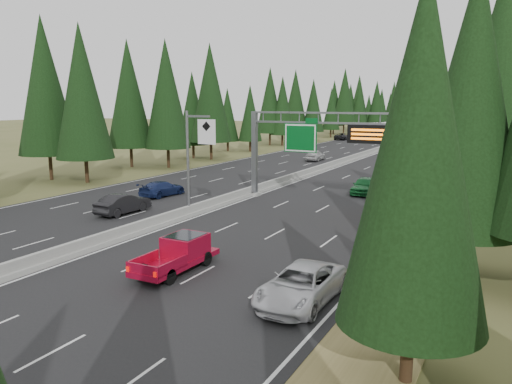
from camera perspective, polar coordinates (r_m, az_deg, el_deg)
road at (r=88.62m, az=13.46°, el=4.35°), size 32.00×260.00×0.08m
shoulder_right at (r=85.98m, az=25.03°, el=3.50°), size 3.60×260.00×0.06m
shoulder_left at (r=94.59m, az=2.94°, el=4.97°), size 3.60×260.00×0.06m
median_barrier at (r=88.58m, az=13.47°, el=4.60°), size 0.70×260.00×0.85m
sign_gantry at (r=42.49m, az=10.07°, el=5.45°), size 16.75×0.98×7.80m
hov_sign_pole at (r=37.32m, az=-7.11°, el=4.05°), size 2.80×0.50×8.00m
tree_row_left at (r=80.41m, az=-5.10°, el=10.55°), size 12.02×243.65×18.81m
silver_minivan at (r=22.13m, az=5.19°, el=-10.53°), size 2.73×5.72×1.57m
red_pickup at (r=26.40m, az=-8.59°, el=-6.72°), size 1.92×5.37×1.75m
car_ahead_green at (r=48.42m, az=12.28°, el=0.72°), size 2.10×4.82×1.62m
car_ahead_dkred at (r=57.10m, az=15.00°, el=1.94°), size 1.59×4.36×1.43m
car_ahead_dkgrey at (r=98.26m, az=21.26°, el=4.89°), size 1.96×4.50×1.29m
car_ahead_white at (r=111.49m, az=18.94°, el=5.63°), size 2.43×5.25×1.46m
car_ahead_far at (r=134.27m, az=21.38°, el=6.19°), size 1.94×4.53×1.53m
car_onc_near at (r=40.41m, az=-14.96°, el=-1.29°), size 1.80×4.81×1.57m
car_onc_blue at (r=47.14m, az=-10.68°, el=0.40°), size 2.40×5.02×1.41m
car_onc_white at (r=75.20m, az=6.82°, el=4.22°), size 2.21×4.93×1.65m
car_onc_far at (r=117.92m, az=9.87°, el=6.27°), size 2.73×5.61×1.53m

